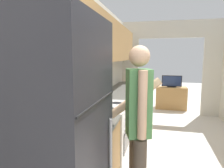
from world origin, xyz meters
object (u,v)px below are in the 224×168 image
at_px(refrigerator, 50,157).
at_px(television, 172,81).
at_px(person, 138,129).
at_px(tv_cabinet, 171,98).
at_px(range_oven, 105,136).

bearing_deg(refrigerator, television, 78.11).
xyz_separation_m(person, television, (0.54, 4.30, -0.06)).
bearing_deg(tv_cabinet, range_oven, -106.99).
xyz_separation_m(refrigerator, range_oven, (-0.03, 1.49, -0.45)).
height_order(range_oven, tv_cabinet, range_oven).
bearing_deg(person, range_oven, 15.29).
distance_m(refrigerator, range_oven, 1.56).
xyz_separation_m(range_oven, person, (0.54, -0.80, 0.44)).
bearing_deg(range_oven, tv_cabinet, 73.01).
bearing_deg(person, tv_cabinet, -25.82).
distance_m(person, tv_cabinet, 4.41).
bearing_deg(range_oven, television, 72.81).
bearing_deg(refrigerator, tv_cabinet, 78.21).
height_order(person, television, person).
distance_m(refrigerator, tv_cabinet, 5.17).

